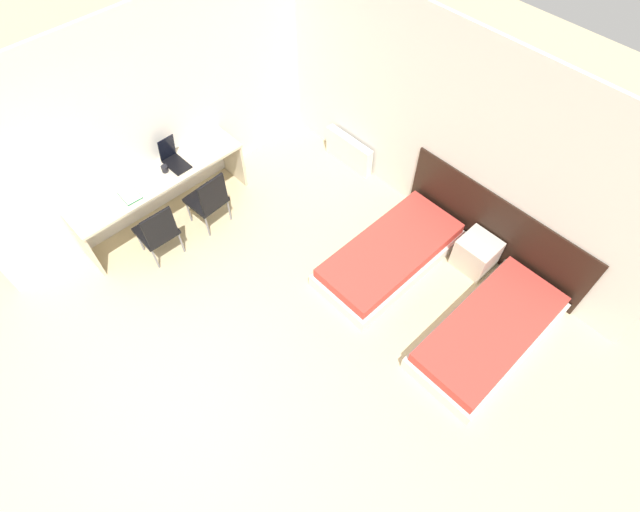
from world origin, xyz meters
The scene contains 14 objects.
ground_plane centered at (0.00, 0.00, 0.00)m, with size 20.00×20.00×0.00m, color beige.
wall_back centered at (0.00, 4.17, 1.35)m, with size 5.87×0.05×2.70m.
wall_left centered at (-2.46, 2.07, 1.35)m, with size 0.05×5.14×2.70m.
headboard_panel centered at (1.13, 4.13, 0.49)m, with size 2.50×0.03×0.98m.
bed_near_window centered at (0.39, 3.12, 0.16)m, with size 0.91×1.94×0.33m.
bed_near_door centered at (1.88, 3.12, 0.16)m, with size 0.91×1.94×0.33m.
nightstand centered at (1.13, 3.88, 0.22)m, with size 0.45×0.43×0.44m.
radiator centered at (-1.25, 4.05, 0.23)m, with size 0.82×0.12×0.45m.
desk centered at (-2.17, 1.52, 0.61)m, with size 0.54×2.29×0.77m.
chair_near_laptop centered at (-1.68, 1.90, 0.48)m, with size 0.47×0.47×0.88m.
chair_near_notebook centered at (-1.68, 1.14, 0.48)m, with size 0.45×0.45×0.88m.
laptop centered at (-2.22, 1.83, 0.84)m, with size 0.37×0.23×0.37m.
open_notebook centered at (-2.12, 1.12, 0.78)m, with size 0.29×0.21×0.02m.
mug centered at (-2.17, 1.66, 0.82)m, with size 0.08×0.08×0.09m.
Camera 1 is at (2.45, -0.05, 5.21)m, focal length 28.00 mm.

